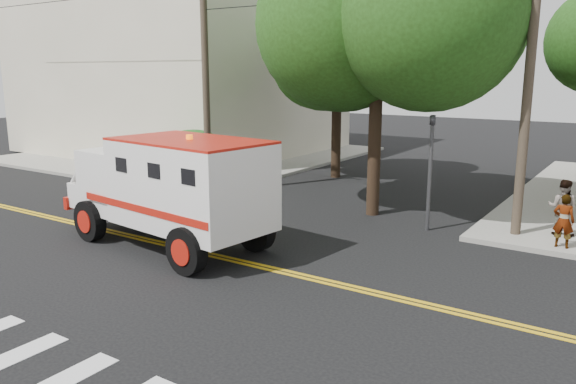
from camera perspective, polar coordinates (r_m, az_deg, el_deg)
The scene contains 12 objects.
ground at distance 15.32m, azimuth -7.17°, elevation -6.52°, with size 100.00×100.00×0.00m, color black.
sidewalk_nw at distance 33.94m, azimuth -9.65°, elevation 3.83°, with size 17.00×17.00×0.15m, color gray.
building_left at distance 36.06m, azimuth -10.65°, elevation 12.36°, with size 16.00×14.00×10.00m, color beige.
utility_pole_left at distance 22.73m, azimuth -8.36°, elevation 11.06°, with size 0.28×0.28×9.00m, color #382D23.
utility_pole_right at distance 17.45m, azimuth 23.22°, elevation 9.94°, with size 0.28×0.28×9.00m, color #382D23.
tree_left at distance 25.82m, azimuth 5.48°, elevation 13.98°, with size 4.48×4.20×7.70m.
traffic_signal at distance 17.71m, azimuth 14.29°, elevation 3.16°, with size 0.15×0.18×3.60m.
accessibility_sign at distance 23.52m, azimuth -8.94°, elevation 3.41°, with size 0.45×0.10×2.02m.
palm_planter at distance 24.65m, azimuth -10.38°, elevation 4.41°, with size 3.52×2.63×2.36m.
armored_truck at distance 15.99m, azimuth -11.85°, elevation 0.71°, with size 7.11×3.43×3.13m.
pedestrian_a at distance 17.02m, azimuth 26.20°, elevation -2.64°, with size 0.55×0.36×1.50m, color gray.
pedestrian_b at distance 18.28m, azimuth 26.09°, elevation -1.41°, with size 0.81×0.63×1.67m, color gray.
Camera 1 is at (9.55, -10.94, 4.87)m, focal length 35.00 mm.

